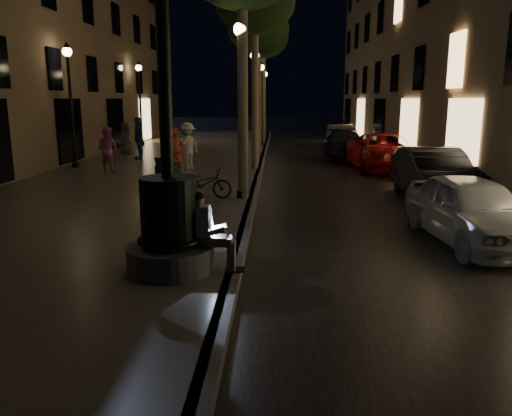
# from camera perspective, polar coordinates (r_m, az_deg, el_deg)

# --- Properties ---
(ground) EXTENTS (120.00, 120.00, 0.00)m
(ground) POSITION_cam_1_polar(r_m,az_deg,el_deg) (20.78, 0.56, 4.38)
(ground) COLOR black
(ground) RESTS_ON ground
(cobble_lane) EXTENTS (6.00, 45.00, 0.02)m
(cobble_lane) POSITION_cam_1_polar(r_m,az_deg,el_deg) (20.89, 8.83, 4.31)
(cobble_lane) COLOR black
(cobble_lane) RESTS_ON ground
(promenade) EXTENTS (8.00, 45.00, 0.20)m
(promenade) POSITION_cam_1_polar(r_m,az_deg,el_deg) (21.28, -10.31, 4.64)
(promenade) COLOR #68645C
(promenade) RESTS_ON ground
(curb_strip) EXTENTS (0.25, 45.00, 0.20)m
(curb_strip) POSITION_cam_1_polar(r_m,az_deg,el_deg) (20.77, 0.56, 4.66)
(curb_strip) COLOR #59595B
(curb_strip) RESTS_ON ground
(fountain_lamppost) EXTENTS (1.40, 1.40, 5.21)m
(fountain_lamppost) POSITION_cam_1_polar(r_m,az_deg,el_deg) (7.93, -9.91, 0.00)
(fountain_lamppost) COLOR #59595B
(fountain_lamppost) RESTS_ON promenade
(seated_man_laptop) EXTENTS (0.90, 0.31, 1.27)m
(seated_man_laptop) POSITION_cam_1_polar(r_m,az_deg,el_deg) (7.90, -5.49, -2.38)
(seated_man_laptop) COLOR tan
(seated_man_laptop) RESTS_ON promenade
(tree_second) EXTENTS (3.00, 3.00, 7.40)m
(tree_second) POSITION_cam_1_polar(r_m,az_deg,el_deg) (19.89, -0.13, 22.35)
(tree_second) COLOR #6B604C
(tree_second) RESTS_ON promenade
(tree_third) EXTENTS (3.00, 3.00, 7.20)m
(tree_third) POSITION_cam_1_polar(r_m,az_deg,el_deg) (25.79, 0.28, 19.61)
(tree_third) COLOR #6B604C
(tree_third) RESTS_ON promenade
(tree_far) EXTENTS (3.00, 3.00, 7.50)m
(tree_far) POSITION_cam_1_polar(r_m,az_deg,el_deg) (31.78, 0.88, 18.77)
(tree_far) COLOR #6B604C
(tree_far) RESTS_ON promenade
(lamp_curb_a) EXTENTS (0.36, 0.36, 4.81)m
(lamp_curb_a) POSITION_cam_1_polar(r_m,az_deg,el_deg) (13.61, -1.75, 13.84)
(lamp_curb_a) COLOR black
(lamp_curb_a) RESTS_ON promenade
(lamp_curb_b) EXTENTS (0.36, 0.36, 4.81)m
(lamp_curb_b) POSITION_cam_1_polar(r_m,az_deg,el_deg) (21.59, -0.15, 13.29)
(lamp_curb_b) COLOR black
(lamp_curb_b) RESTS_ON promenade
(lamp_curb_c) EXTENTS (0.36, 0.36, 4.81)m
(lamp_curb_c) POSITION_cam_1_polar(r_m,az_deg,el_deg) (29.59, 0.58, 13.04)
(lamp_curb_c) COLOR black
(lamp_curb_c) RESTS_ON promenade
(lamp_curb_d) EXTENTS (0.36, 0.36, 4.81)m
(lamp_curb_d) POSITION_cam_1_polar(r_m,az_deg,el_deg) (37.58, 1.01, 12.90)
(lamp_curb_d) COLOR black
(lamp_curb_d) RESTS_ON promenade
(lamp_left_b) EXTENTS (0.36, 0.36, 4.81)m
(lamp_left_b) POSITION_cam_1_polar(r_m,az_deg,el_deg) (21.18, -20.49, 12.55)
(lamp_left_b) COLOR black
(lamp_left_b) RESTS_ON promenade
(lamp_left_c) EXTENTS (0.36, 0.36, 4.81)m
(lamp_left_c) POSITION_cam_1_polar(r_m,az_deg,el_deg) (30.66, -13.14, 12.71)
(lamp_left_c) COLOR black
(lamp_left_c) RESTS_ON promenade
(stroller) EXTENTS (0.66, 1.12, 1.13)m
(stroller) POSITION_cam_1_polar(r_m,az_deg,el_deg) (15.09, -9.99, 4.10)
(stroller) COLOR black
(stroller) RESTS_ON promenade
(car_front) EXTENTS (2.01, 4.21, 1.39)m
(car_front) POSITION_cam_1_polar(r_m,az_deg,el_deg) (10.98, 23.43, -0.18)
(car_front) COLOR #B7BBBF
(car_front) RESTS_ON ground
(car_second) EXTENTS (1.63, 4.63, 1.52)m
(car_second) POSITION_cam_1_polar(r_m,az_deg,el_deg) (15.11, 19.85, 3.55)
(car_second) COLOR black
(car_second) RESTS_ON ground
(car_third) EXTENTS (2.68, 5.45, 1.49)m
(car_third) POSITION_cam_1_polar(r_m,az_deg,el_deg) (21.43, 14.35, 6.25)
(car_third) COLOR maroon
(car_third) RESTS_ON ground
(car_rear) EXTENTS (2.03, 4.73, 1.36)m
(car_rear) POSITION_cam_1_polar(r_m,az_deg,el_deg) (25.14, 10.12, 7.14)
(car_rear) COLOR #2F2F34
(car_rear) RESTS_ON ground
(car_fifth) EXTENTS (1.53, 4.11, 1.34)m
(car_fifth) POSITION_cam_1_polar(r_m,az_deg,el_deg) (31.61, 9.73, 8.17)
(car_fifth) COLOR #A2A39E
(car_fifth) RESTS_ON ground
(pedestrian_red) EXTENTS (0.80, 0.78, 1.85)m
(pedestrian_red) POSITION_cam_1_polar(r_m,az_deg,el_deg) (15.99, -9.22, 5.88)
(pedestrian_red) COLOR #C04026
(pedestrian_red) RESTS_ON promenade
(pedestrian_pink) EXTENTS (0.98, 0.87, 1.69)m
(pedestrian_pink) POSITION_cam_1_polar(r_m,az_deg,el_deg) (19.47, -16.58, 6.43)
(pedestrian_pink) COLOR pink
(pedestrian_pink) RESTS_ON promenade
(pedestrian_white) EXTENTS (1.23, 1.34, 1.81)m
(pedestrian_white) POSITION_cam_1_polar(r_m,az_deg,el_deg) (19.53, -7.86, 7.02)
(pedestrian_white) COLOR silver
(pedestrian_white) RESTS_ON promenade
(pedestrian_blue) EXTENTS (0.96, 1.20, 1.90)m
(pedestrian_blue) POSITION_cam_1_polar(r_m,az_deg,el_deg) (23.29, -13.28, 7.77)
(pedestrian_blue) COLOR #295197
(pedestrian_blue) RESTS_ON promenade
(pedestrian_dark) EXTENTS (0.57, 0.81, 1.58)m
(pedestrian_dark) POSITION_cam_1_polar(r_m,az_deg,el_deg) (25.75, -14.73, 7.74)
(pedestrian_dark) COLOR #38373C
(pedestrian_dark) RESTS_ON promenade
(bicycle) EXTENTS (1.62, 0.71, 0.82)m
(bicycle) POSITION_cam_1_polar(r_m,az_deg,el_deg) (13.82, -6.00, 2.83)
(bicycle) COLOR black
(bicycle) RESTS_ON promenade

